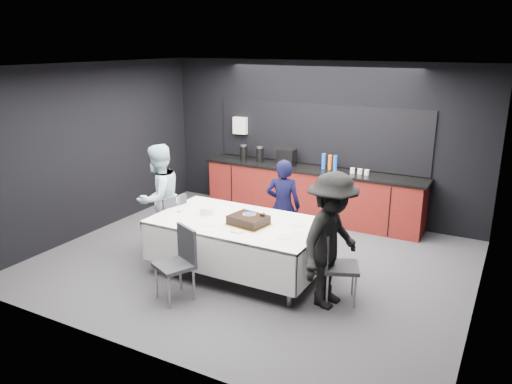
# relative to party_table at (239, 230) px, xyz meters

# --- Properties ---
(ground) EXTENTS (6.00, 6.00, 0.00)m
(ground) POSITION_rel_party_table_xyz_m (0.00, 0.40, -0.64)
(ground) COLOR #403F44
(ground) RESTS_ON ground
(room_shell) EXTENTS (6.04, 5.04, 2.82)m
(room_shell) POSITION_rel_party_table_xyz_m (0.00, 0.40, 1.22)
(room_shell) COLOR white
(room_shell) RESTS_ON ground
(kitchenette) EXTENTS (4.10, 0.64, 2.05)m
(kitchenette) POSITION_rel_party_table_xyz_m (-0.02, 2.62, -0.10)
(kitchenette) COLOR #5C110E
(kitchenette) RESTS_ON ground
(party_table) EXTENTS (2.32, 1.32, 0.78)m
(party_table) POSITION_rel_party_table_xyz_m (0.00, 0.00, 0.00)
(party_table) COLOR #99999E
(party_table) RESTS_ON ground
(cake_assembly) EXTENTS (0.57, 0.49, 0.16)m
(cake_assembly) POSITION_rel_party_table_xyz_m (0.20, -0.08, 0.20)
(cake_assembly) COLOR gold
(cake_assembly) RESTS_ON party_table
(plate_stack) EXTENTS (0.19, 0.19, 0.10)m
(plate_stack) POSITION_rel_party_table_xyz_m (-0.52, 0.02, 0.19)
(plate_stack) COLOR white
(plate_stack) RESTS_ON party_table
(loose_plate_near) EXTENTS (0.20, 0.20, 0.01)m
(loose_plate_near) POSITION_rel_party_table_xyz_m (-0.26, -0.36, 0.14)
(loose_plate_near) COLOR white
(loose_plate_near) RESTS_ON party_table
(loose_plate_right_a) EXTENTS (0.22, 0.22, 0.01)m
(loose_plate_right_a) POSITION_rel_party_table_xyz_m (0.76, 0.25, 0.14)
(loose_plate_right_a) COLOR white
(loose_plate_right_a) RESTS_ON party_table
(loose_plate_right_b) EXTENTS (0.21, 0.21, 0.01)m
(loose_plate_right_b) POSITION_rel_party_table_xyz_m (0.81, -0.25, 0.14)
(loose_plate_right_b) COLOR white
(loose_plate_right_b) RESTS_ON party_table
(loose_plate_far) EXTENTS (0.22, 0.22, 0.01)m
(loose_plate_far) POSITION_rel_party_table_xyz_m (0.13, 0.41, 0.14)
(loose_plate_far) COLOR white
(loose_plate_far) RESTS_ON party_table
(fork_pile) EXTENTS (0.15, 0.10, 0.02)m
(fork_pile) POSITION_rel_party_table_xyz_m (0.20, -0.39, 0.15)
(fork_pile) COLOR white
(fork_pile) RESTS_ON party_table
(champagne_flute) EXTENTS (0.06, 0.06, 0.22)m
(champagne_flute) POSITION_rel_party_table_xyz_m (-0.93, -0.10, 0.30)
(champagne_flute) COLOR white
(champagne_flute) RESTS_ON party_table
(chair_left) EXTENTS (0.52, 0.52, 0.92)m
(chair_left) POSITION_rel_party_table_xyz_m (-1.25, 0.12, -0.11)
(chair_left) COLOR #2A2A2F
(chair_left) RESTS_ON ground
(chair_right) EXTENTS (0.55, 0.55, 0.92)m
(chair_right) POSITION_rel_party_table_xyz_m (1.42, -0.10, -0.11)
(chair_right) COLOR #2A2A2F
(chair_right) RESTS_ON ground
(chair_near) EXTENTS (0.56, 0.56, 0.92)m
(chair_near) POSITION_rel_party_table_xyz_m (-0.30, -0.94, -0.11)
(chair_near) COLOR #2A2A2F
(chair_near) RESTS_ON ground
(person_center) EXTENTS (0.60, 0.47, 1.45)m
(person_center) POSITION_rel_party_table_xyz_m (0.20, 0.99, 0.08)
(person_center) COLOR black
(person_center) RESTS_ON ground
(person_left) EXTENTS (0.72, 0.87, 1.65)m
(person_left) POSITION_rel_party_table_xyz_m (-1.50, 0.17, 0.19)
(person_left) COLOR silver
(person_left) RESTS_ON ground
(person_right) EXTENTS (0.79, 1.17, 1.68)m
(person_right) POSITION_rel_party_table_xyz_m (1.41, -0.22, 0.20)
(person_right) COLOR black
(person_right) RESTS_ON ground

